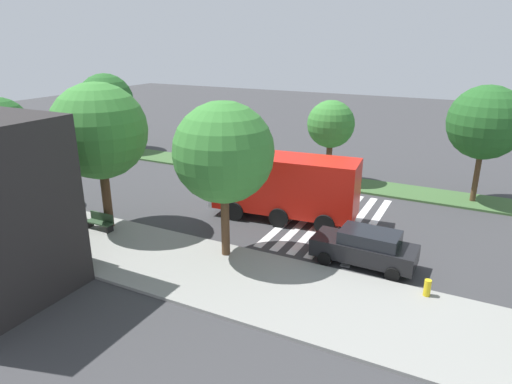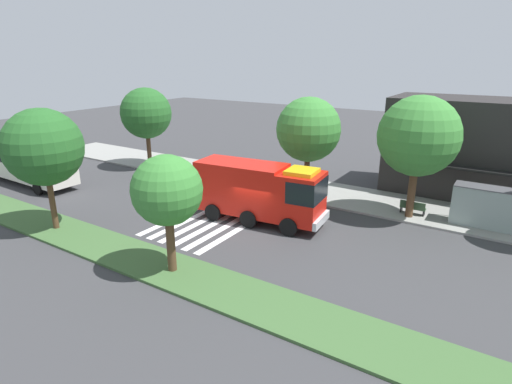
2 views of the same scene
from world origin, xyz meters
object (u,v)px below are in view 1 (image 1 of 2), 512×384
at_px(sidewalk_tree_east, 0,128).
at_px(parked_car_mid, 365,247).
at_px(median_tree_west, 331,125).
at_px(fire_hydrant, 427,288).
at_px(street_lamp, 10,143).
at_px(bus_stop_shelter, 45,188).
at_px(fire_truck, 281,184).
at_px(bench_near_shelter, 100,221).
at_px(median_tree_center, 106,101).
at_px(sidewalk_tree_center, 99,131).
at_px(sidewalk_tree_west, 224,153).
at_px(median_tree_far_west, 485,123).

bearing_deg(sidewalk_tree_east, parked_car_mid, -174.19).
xyz_separation_m(median_tree_west, fire_hydrant, (-8.47, 13.04, -3.72)).
bearing_deg(street_lamp, bus_stop_shelter, 165.87).
bearing_deg(fire_truck, street_lamp, 12.65).
distance_m(fire_truck, street_lamp, 16.68).
bearing_deg(bench_near_shelter, fire_truck, -141.81).
xyz_separation_m(parked_car_mid, bench_near_shelter, (13.64, 2.76, -0.30)).
xyz_separation_m(bus_stop_shelter, street_lamp, (3.88, -0.98, 2.00)).
relative_size(fire_truck, median_tree_center, 1.25).
bearing_deg(fire_hydrant, median_tree_center, -23.82).
height_order(sidewalk_tree_center, median_tree_center, sidewalk_tree_center).
height_order(bus_stop_shelter, sidewalk_tree_west, sidewalk_tree_west).
bearing_deg(fire_hydrant, sidewalk_tree_east, 1.17).
bearing_deg(median_tree_west, sidewalk_tree_west, 87.43).
relative_size(street_lamp, sidewalk_tree_west, 0.87).
bearing_deg(sidewalk_tree_center, sidewalk_tree_east, -0.00).
height_order(fire_truck, sidewalk_tree_east, sidewalk_tree_east).
xyz_separation_m(street_lamp, median_tree_west, (-16.02, -13.14, 0.32)).
xyz_separation_m(bus_stop_shelter, sidewalk_tree_east, (3.98, -0.58, 3.02)).
bearing_deg(median_tree_center, street_lamp, 111.03).
bearing_deg(fire_truck, median_tree_center, -26.54).
xyz_separation_m(bench_near_shelter, median_tree_center, (12.93, -14.10, 3.96)).
distance_m(median_tree_far_west, median_tree_west, 9.66).
bearing_deg(parked_car_mid, sidewalk_tree_center, 10.58).
bearing_deg(sidewalk_tree_east, sidewalk_tree_center, 180.00).
height_order(bus_stop_shelter, sidewalk_tree_east, sidewalk_tree_east).
distance_m(parked_car_mid, bus_stop_shelter, 17.89).
height_order(sidewalk_tree_center, fire_hydrant, sidewalk_tree_center).
bearing_deg(median_tree_center, fire_truck, 159.16).
bearing_deg(parked_car_mid, fire_hydrant, 151.49).
bearing_deg(bench_near_shelter, median_tree_far_west, -141.53).
height_order(parked_car_mid, fire_hydrant, parked_car_mid).
bearing_deg(fire_hydrant, median_tree_far_west, -95.03).
distance_m(street_lamp, median_tree_far_west, 28.83).
bearing_deg(bench_near_shelter, fire_hydrant, -176.34).
relative_size(street_lamp, median_tree_center, 0.93).
height_order(street_lamp, sidewalk_tree_center, sidewalk_tree_center).
distance_m(parked_car_mid, median_tree_west, 13.04).
distance_m(bus_stop_shelter, median_tree_center, 16.92).
xyz_separation_m(median_tree_far_west, fire_hydrant, (1.15, 13.04, -4.64)).
height_order(sidewalk_tree_center, sidewalk_tree_east, sidewalk_tree_center).
distance_m(sidewalk_tree_center, median_tree_center, 18.80).
distance_m(parked_car_mid, sidewalk_tree_center, 14.46).
bearing_deg(street_lamp, median_tree_far_west, -152.86).
height_order(parked_car_mid, median_tree_far_west, median_tree_far_west).
xyz_separation_m(bench_near_shelter, street_lamp, (7.88, -0.96, 3.29)).
bearing_deg(median_tree_center, median_tree_west, 180.00).
relative_size(street_lamp, sidewalk_tree_east, 0.97).
distance_m(sidewalk_tree_west, sidewalk_tree_center, 7.45).
bearing_deg(median_tree_far_west, street_lamp, 27.14).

